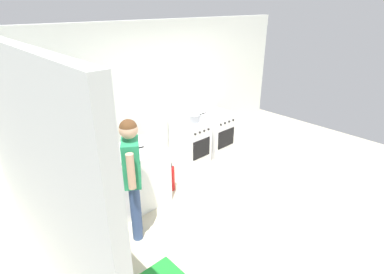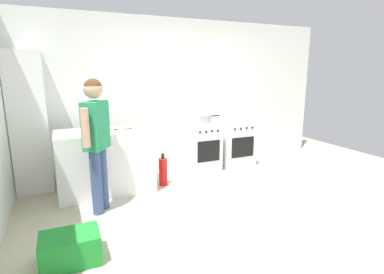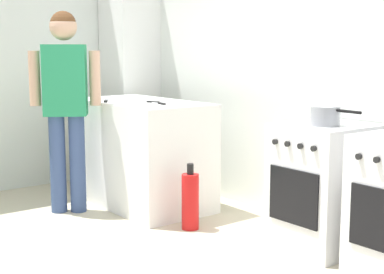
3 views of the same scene
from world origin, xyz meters
TOP-DOWN VIEW (x-y plane):
  - back_wall at (0.00, 1.95)m, footprint 6.00×0.10m
  - counter_unit at (-1.35, 1.20)m, footprint 1.30×0.70m
  - oven_left at (0.35, 1.58)m, footprint 0.55×0.62m
  - pot at (0.40, 1.51)m, footprint 0.37×0.19m
  - knife_chef at (-1.53, 0.97)m, footprint 0.28×0.19m
  - knife_paring at (-1.14, 1.22)m, footprint 0.19×0.14m
  - knife_bread at (-1.11, 1.20)m, footprint 0.35×0.10m
  - person at (-1.51, 0.58)m, footprint 0.35×0.49m
  - fire_extinguisher at (-0.52, 1.10)m, footprint 0.13×0.13m
  - larder_cabinet at (-2.30, 1.68)m, footprint 0.48×0.44m

SIDE VIEW (x-z plane):
  - fire_extinguisher at x=-0.52m, z-range -0.03..0.47m
  - oven_left at x=0.35m, z-range 0.00..0.85m
  - counter_unit at x=-1.35m, z-range 0.00..0.90m
  - knife_bread at x=-1.11m, z-range 0.90..0.91m
  - knife_chef at x=-1.53m, z-range 0.90..0.91m
  - knife_paring at x=-1.14m, z-range 0.90..0.91m
  - pot at x=0.40m, z-range 0.85..0.98m
  - person at x=-1.51m, z-range 0.16..1.80m
  - larder_cabinet at x=-2.30m, z-range 0.00..2.00m
  - back_wall at x=0.00m, z-range 0.00..2.60m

